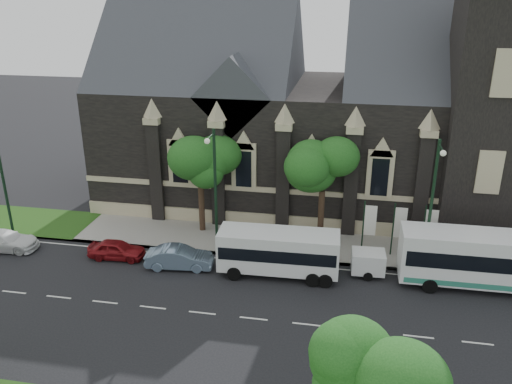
% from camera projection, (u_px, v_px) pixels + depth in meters
% --- Properties ---
extents(ground, '(160.00, 160.00, 0.00)m').
position_uv_depth(ground, '(254.00, 319.00, 29.10)').
color(ground, black).
rests_on(ground, ground).
extents(sidewalk, '(80.00, 5.00, 0.15)m').
position_uv_depth(sidewalk, '(278.00, 242.00, 37.77)').
color(sidewalk, gray).
rests_on(sidewalk, ground).
extents(museum, '(40.00, 17.70, 29.90)m').
position_uv_depth(museum, '(357.00, 110.00, 42.47)').
color(museum, black).
rests_on(museum, ground).
extents(tree_park_east, '(3.40, 3.40, 6.28)m').
position_uv_depth(tree_park_east, '(378.00, 382.00, 17.83)').
color(tree_park_east, black).
rests_on(tree_park_east, ground).
extents(tree_walk_right, '(4.08, 4.08, 7.80)m').
position_uv_depth(tree_walk_right, '(327.00, 166.00, 36.25)').
color(tree_walk_right, black).
rests_on(tree_walk_right, ground).
extents(tree_walk_left, '(3.91, 3.91, 7.64)m').
position_uv_depth(tree_walk_left, '(203.00, 160.00, 37.81)').
color(tree_walk_left, black).
rests_on(tree_walk_left, ground).
extents(street_lamp_near, '(0.36, 1.88, 9.00)m').
position_uv_depth(street_lamp_near, '(432.00, 201.00, 32.04)').
color(street_lamp_near, black).
rests_on(street_lamp_near, ground).
extents(street_lamp_mid, '(0.36, 1.88, 9.00)m').
position_uv_depth(street_lamp_mid, '(215.00, 186.00, 34.42)').
color(street_lamp_mid, black).
rests_on(street_lamp_mid, ground).
extents(street_lamp_far, '(0.36, 1.88, 9.00)m').
position_uv_depth(street_lamp_far, '(0.00, 172.00, 37.15)').
color(street_lamp_far, black).
rests_on(street_lamp_far, ground).
extents(banner_flag_left, '(0.90, 0.10, 4.00)m').
position_uv_depth(banner_flag_left, '(368.00, 223.00, 35.41)').
color(banner_flag_left, black).
rests_on(banner_flag_left, ground).
extents(banner_flag_center, '(0.90, 0.10, 4.00)m').
position_uv_depth(banner_flag_center, '(398.00, 225.00, 35.07)').
color(banner_flag_center, black).
rests_on(banner_flag_center, ground).
extents(banner_flag_right, '(0.90, 0.10, 4.00)m').
position_uv_depth(banner_flag_right, '(428.00, 228.00, 34.73)').
color(banner_flag_right, black).
rests_on(banner_flag_right, ground).
extents(tour_coach, '(12.31, 2.92, 3.58)m').
position_uv_depth(tour_coach, '(504.00, 260.00, 31.38)').
color(tour_coach, white).
rests_on(tour_coach, ground).
extents(shuttle_bus, '(7.79, 2.90, 2.98)m').
position_uv_depth(shuttle_bus, '(279.00, 250.00, 33.12)').
color(shuttle_bus, silver).
rests_on(shuttle_bus, ground).
extents(box_trailer, '(3.09, 1.82, 1.64)m').
position_uv_depth(box_trailer, '(368.00, 262.00, 33.31)').
color(box_trailer, silver).
rests_on(box_trailer, ground).
extents(sedan, '(4.62, 2.07, 1.47)m').
position_uv_depth(sedan, '(179.00, 258.00, 34.24)').
color(sedan, slate).
rests_on(sedan, ground).
extents(car_far_red, '(3.96, 1.75, 1.32)m').
position_uv_depth(car_far_red, '(117.00, 249.00, 35.49)').
color(car_far_red, maroon).
rests_on(car_far_red, ground).
extents(car_far_white, '(5.03, 2.47, 1.41)m').
position_uv_depth(car_far_white, '(4.00, 240.00, 36.68)').
color(car_far_white, white).
rests_on(car_far_white, ground).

